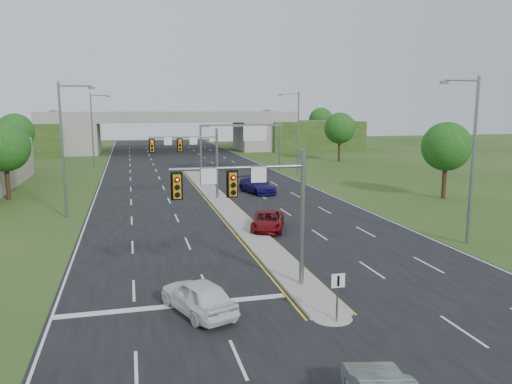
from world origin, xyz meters
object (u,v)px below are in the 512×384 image
object	(u,v)px
signal_mast_far	(194,152)
car_white	(198,296)
signal_mast_near	(259,198)
keep_right_sign	(338,289)
car_far_b	(257,185)
sign_gantry	(240,135)
car_far_a	(268,221)
overpass	(171,134)

from	to	relation	value
signal_mast_far	car_white	distance (m)	27.41
signal_mast_near	keep_right_sign	size ratio (longest dim) A/B	3.18
keep_right_sign	car_white	size ratio (longest dim) A/B	0.48
signal_mast_far	car_far_b	size ratio (longest dim) A/B	1.28
signal_mast_far	sign_gantry	size ratio (longest dim) A/B	0.60
signal_mast_far	car_far_a	world-z (taller)	signal_mast_far
keep_right_sign	car_far_b	world-z (taller)	keep_right_sign
overpass	car_far_a	size ratio (longest dim) A/B	16.49
signal_mast_near	overpass	size ratio (longest dim) A/B	0.09
car_far_b	car_far_a	bearing A→B (deg)	-115.75
keep_right_sign	sign_gantry	world-z (taller)	sign_gantry
car_far_a	car_far_b	bearing A→B (deg)	98.09
signal_mast_near	keep_right_sign	distance (m)	5.94
signal_mast_near	signal_mast_far	bearing A→B (deg)	90.00
overpass	car_far_a	bearing A→B (deg)	-88.74
overpass	car_white	size ratio (longest dim) A/B	17.54
signal_mast_near	sign_gantry	bearing A→B (deg)	78.75
signal_mast_far	overpass	distance (m)	55.13
sign_gantry	car_far_a	world-z (taller)	sign_gantry
signal_mast_far	overpass	size ratio (longest dim) A/B	0.09
signal_mast_near	car_white	size ratio (longest dim) A/B	1.53
car_white	car_far_a	world-z (taller)	car_white
keep_right_sign	car_white	xyz separation A→B (m)	(-5.54, 2.53, -0.72)
car_far_a	signal_mast_near	bearing A→B (deg)	-87.96
signal_mast_far	keep_right_sign	xyz separation A→B (m)	(2.26, -29.45, -3.21)
keep_right_sign	car_far_b	bearing A→B (deg)	81.63
sign_gantry	keep_right_sign	bearing A→B (deg)	-97.70
car_white	car_far_a	distance (m)	15.49
car_white	car_far_b	bearing A→B (deg)	-130.46
signal_mast_far	car_far_b	distance (m)	8.47
keep_right_sign	car_far_b	distance (m)	32.55
keep_right_sign	car_far_a	size ratio (longest dim) A/B	0.45
signal_mast_near	keep_right_sign	bearing A→B (deg)	-63.06
sign_gantry	overpass	size ratio (longest dim) A/B	0.14
signal_mast_near	car_white	world-z (taller)	signal_mast_near
signal_mast_far	car_white	bearing A→B (deg)	-96.93
keep_right_sign	car_far_a	distance (m)	16.42
sign_gantry	car_far_a	distance (m)	33.83
sign_gantry	car_far_a	size ratio (longest dim) A/B	2.39
signal_mast_near	overpass	xyz separation A→B (m)	(2.26, 80.07, -1.17)
signal_mast_near	signal_mast_far	distance (m)	25.00
car_white	keep_right_sign	bearing A→B (deg)	134.11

